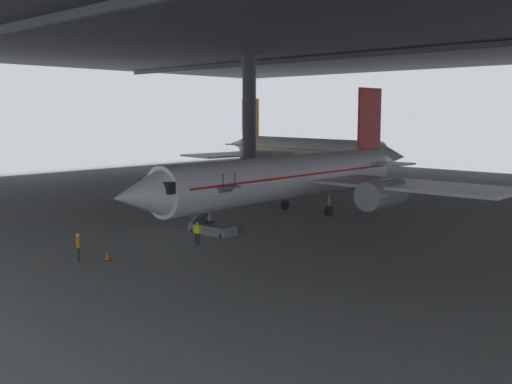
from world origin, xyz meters
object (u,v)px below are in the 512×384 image
object	(u,v)px
airplane_distant	(303,150)
airplane_main	(292,177)
crew_worker_by_stairs	(197,232)
traffic_cone_orange	(107,256)
boarding_stairs	(213,224)
crew_worker_near_nose	(78,246)

from	to	relation	value
airplane_distant	airplane_main	bearing A→B (deg)	-53.28
crew_worker_by_stairs	traffic_cone_orange	bearing A→B (deg)	-96.34
crew_worker_by_stairs	airplane_distant	bearing A→B (deg)	120.03
boarding_stairs	crew_worker_by_stairs	distance (m)	3.74
airplane_main	boarding_stairs	distance (m)	10.49
boarding_stairs	traffic_cone_orange	distance (m)	9.99
crew_worker_by_stairs	airplane_distant	size ratio (longest dim) A/B	0.04
airplane_main	crew_worker_by_stairs	distance (m)	13.84
airplane_distant	traffic_cone_orange	bearing A→B (deg)	-64.05
airplane_main	crew_worker_near_nose	world-z (taller)	airplane_main
airplane_main	boarding_stairs	bearing A→B (deg)	-85.76
boarding_stairs	crew_worker_by_stairs	xyz separation A→B (m)	(1.87, -3.24, 0.15)
traffic_cone_orange	airplane_distant	bearing A→B (deg)	115.95
boarding_stairs	traffic_cone_orange	bearing A→B (deg)	-83.49
crew_worker_near_nose	airplane_distant	world-z (taller)	airplane_distant
airplane_main	airplane_distant	size ratio (longest dim) A/B	1.02
crew_worker_near_nose	traffic_cone_orange	distance (m)	1.81
boarding_stairs	crew_worker_near_nose	world-z (taller)	boarding_stairs
crew_worker_near_nose	crew_worker_by_stairs	distance (m)	8.24
crew_worker_near_nose	airplane_main	bearing A→B (deg)	92.61
airplane_main	crew_worker_by_stairs	size ratio (longest dim) A/B	23.27
airplane_distant	traffic_cone_orange	size ratio (longest dim) A/B	59.73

